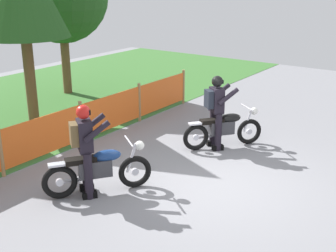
% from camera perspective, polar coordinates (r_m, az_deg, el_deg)
% --- Properties ---
extents(ground, '(24.00, 24.00, 0.02)m').
position_cam_1_polar(ground, '(8.69, 5.76, -7.28)').
color(ground, gray).
extents(barrier_fence, '(8.68, 0.08, 1.05)m').
position_cam_1_polar(barrier_fence, '(10.52, -11.04, 0.44)').
color(barrier_fence, '#997547').
rests_on(barrier_fence, ground).
extents(motorcycle_lead, '(1.60, 1.27, 0.92)m').
position_cam_1_polar(motorcycle_lead, '(10.29, 7.14, -0.33)').
color(motorcycle_lead, black).
rests_on(motorcycle_lead, ground).
extents(motorcycle_trailing, '(1.69, 1.26, 0.95)m').
position_cam_1_polar(motorcycle_trailing, '(8.18, -8.86, -5.49)').
color(motorcycle_trailing, black).
rests_on(motorcycle_trailing, ground).
extents(rider_lead, '(0.78, 0.73, 1.69)m').
position_cam_1_polar(rider_lead, '(10.05, 6.15, 2.28)').
color(rider_lead, black).
rests_on(rider_lead, ground).
extents(rider_trailing, '(0.78, 0.73, 1.69)m').
position_cam_1_polar(rider_trailing, '(7.96, -10.58, -2.46)').
color(rider_trailing, black).
rests_on(rider_trailing, ground).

